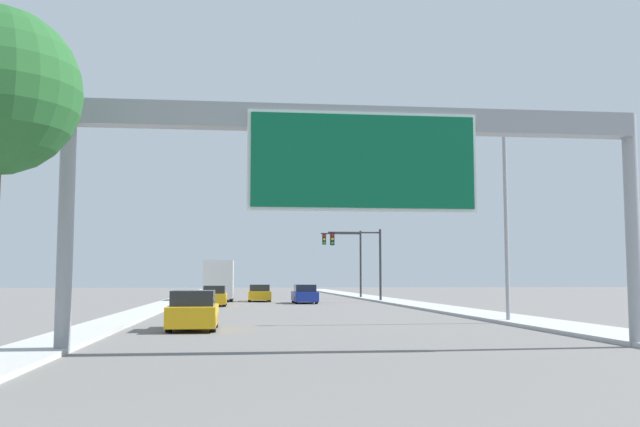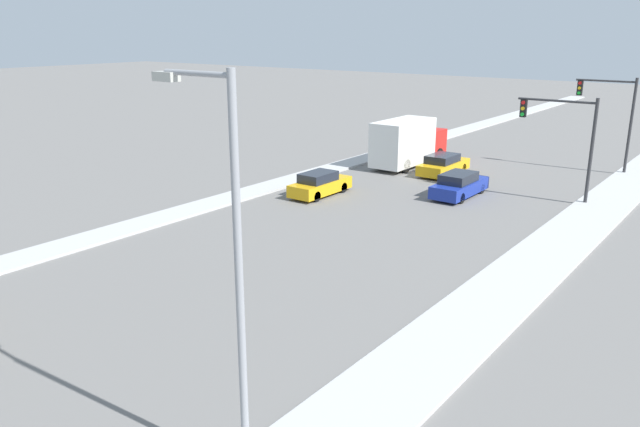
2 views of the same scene
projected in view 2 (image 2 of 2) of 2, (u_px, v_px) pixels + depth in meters
The scene contains 9 objects.
sidewalk_right at pixel (611, 199), 37.55m from camera, with size 3.00×120.00×0.15m.
median_strip_left at pixel (356, 161), 48.24m from camera, with size 2.00×120.00×0.15m.
car_near_right at pixel (443, 165), 44.01m from camera, with size 1.89×4.72×1.46m.
car_far_right at pixel (459, 185), 38.23m from camera, with size 1.83×4.76×1.50m.
car_mid_left at pixel (320, 184), 38.49m from camera, with size 1.71×4.50×1.47m.
truck_box_primary at pixel (408, 142), 46.55m from camera, with size 2.47×7.81×3.51m.
traffic_light_near_intersection at pixel (567, 131), 36.27m from camera, with size 4.61×0.32×6.20m.
traffic_light_mid_block at pixel (614, 110), 43.70m from camera, with size 4.08×0.32×6.72m.
street_lamp_right at pixel (230, 254), 13.14m from camera, with size 2.30×0.28×9.21m.
Camera 2 is at (17.31, 20.48, 9.91)m, focal length 35.00 mm.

